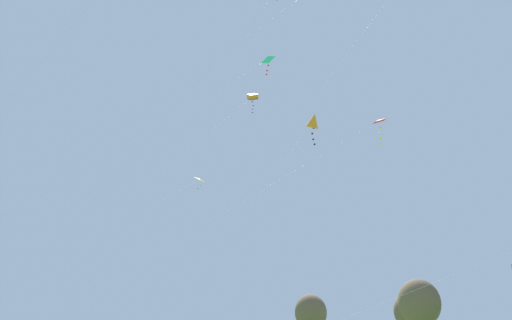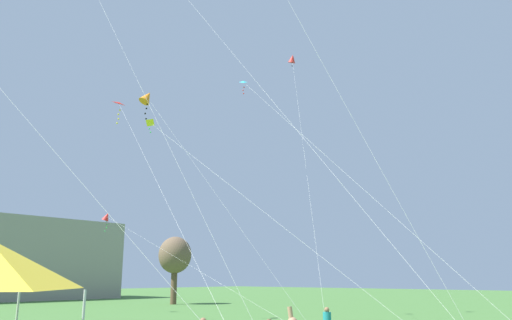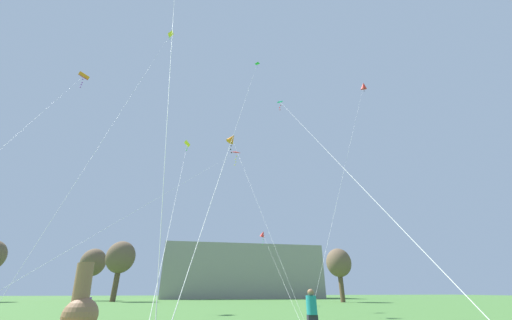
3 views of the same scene
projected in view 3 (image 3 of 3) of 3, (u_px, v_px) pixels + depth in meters
The scene contains 15 objects.
distant_building at pixel (243, 272), 61.96m from camera, with size 32.70×11.79×10.44m, color gray.
tree_far_centre at pixel (339, 263), 42.49m from camera, with size 3.64×3.64×7.34m.
tree_far_right at pixel (121, 258), 44.70m from camera, with size 4.32×4.32×8.72m.
tree_near_right at pixel (93, 263), 49.16m from camera, with size 4.08×4.08×8.23m.
person_teal_shirt at pixel (312, 311), 10.10m from camera, with size 0.37×0.37×1.57m.
person_purple_shirt at pixel (82, 315), 8.87m from camera, with size 0.36×0.36×1.54m.
kite_orange_box_0 at pixel (84, 76), 35.57m from camera, with size 10.26×26.54×26.56m.
kite_red_delta_1 at pixel (235, 153), 30.15m from camera, with size 9.20×21.07×15.21m.
kite_cyan_delta_2 at pixel (281, 103), 20.77m from camera, with size 3.32×16.40×14.71m.
kite_yellow_delta_3 at pixel (187, 145), 18.39m from camera, with size 0.94×15.09×10.67m.
kite_orange_diamond_4 at pixel (232, 139), 25.83m from camera, with size 2.45×12.00×14.67m.
kite_red_diamond_5 at pixel (263, 234), 35.46m from camera, with size 4.41×24.79×8.39m.
kite_green_delta_6 at pixel (257, 65), 32.68m from camera, with size 6.17×24.51×27.03m.
kite_yellow_delta_7 at pixel (170, 35), 33.77m from camera, with size 1.62×20.02×30.03m.
kite_red_diamond_8 at pixel (363, 86), 29.45m from camera, with size 12.32×10.97×21.27m.
Camera 3 is at (3.51, -2.07, 1.51)m, focal length 20.00 mm.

